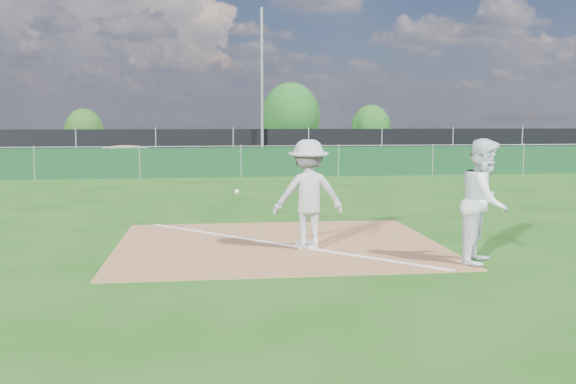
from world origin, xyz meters
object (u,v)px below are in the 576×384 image
object	(u,v)px
light_pole	(262,86)
runner	(484,201)
car_right	(289,145)
tree_mid	(291,116)
car_mid	(206,145)
car_left	(115,144)
tree_left	(84,130)
play_at_first	(308,194)
first_base	(306,245)
tree_right	(371,128)

from	to	relation	value
light_pole	runner	bearing A→B (deg)	-85.94
car_right	tree_mid	bearing A→B (deg)	4.34
light_pole	car_mid	distance (m)	6.98
car_left	car_mid	distance (m)	5.31
car_right	tree_left	world-z (taller)	tree_left
play_at_first	tree_mid	size ratio (longest dim) A/B	0.41
car_left	tree_left	world-z (taller)	tree_left
play_at_first	runner	xyz separation A→B (m)	(2.68, -1.42, 0.02)
light_pole	first_base	size ratio (longest dim) A/B	23.60
play_at_first	runner	distance (m)	3.04
tree_mid	car_left	bearing A→B (deg)	-152.60
car_mid	runner	bearing A→B (deg)	-168.86
car_left	car_right	size ratio (longest dim) A/B	0.99
runner	car_right	xyz separation A→B (m)	(0.38, 28.87, -0.30)
play_at_first	car_right	bearing A→B (deg)	83.63
car_right	car_mid	bearing A→B (deg)	100.91
car_mid	tree_right	world-z (taller)	tree_right
play_at_first	runner	bearing A→B (deg)	-27.96
light_pole	car_mid	bearing A→B (deg)	118.60
first_base	tree_left	size ratio (longest dim) A/B	0.11
light_pole	runner	xyz separation A→B (m)	(1.68, -23.60, -2.98)
play_at_first	car_right	xyz separation A→B (m)	(3.07, 27.45, -0.29)
car_left	tree_right	xyz separation A→B (m)	(16.97, 5.88, 0.87)
play_at_first	light_pole	bearing A→B (deg)	87.40
runner	car_mid	xyz separation A→B (m)	(-4.63, 29.03, -0.27)
runner	car_right	bearing A→B (deg)	33.86
light_pole	play_at_first	bearing A→B (deg)	-92.60
light_pole	runner	distance (m)	23.85
tree_mid	first_base	bearing A→B (deg)	-96.78
tree_left	car_right	bearing A→B (deg)	-24.07
car_mid	first_base	bearing A→B (deg)	-173.92
car_right	tree_left	distance (m)	14.44
tree_left	tree_right	bearing A→B (deg)	0.39
first_base	tree_left	xyz separation A→B (m)	(-10.08, 33.24, 1.49)
car_mid	car_right	xyz separation A→B (m)	(5.02, -0.15, -0.03)
play_at_first	car_left	distance (m)	28.53
runner	car_mid	world-z (taller)	runner
car_right	tree_right	xyz separation A→B (m)	(6.65, 6.02, 0.98)
tree_left	tree_mid	size ratio (longest dim) A/B	0.62
car_right	tree_mid	world-z (taller)	tree_mid
car_mid	tree_left	distance (m)	9.99
light_pole	play_at_first	xyz separation A→B (m)	(-1.01, -22.18, -2.99)
tree_left	tree_right	distance (m)	19.81
car_mid	car_right	bearing A→B (deg)	-89.67
light_pole	tree_left	xyz separation A→B (m)	(-11.11, 11.15, -2.45)
play_at_first	tree_right	world-z (taller)	tree_right
car_left	tree_mid	distance (m)	12.71
car_left	car_right	world-z (taller)	car_left
tree_left	tree_right	size ratio (longest dim) A/B	0.91
car_left	car_right	xyz separation A→B (m)	(10.32, -0.14, -0.12)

